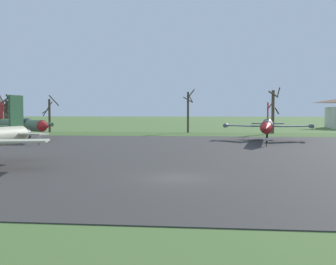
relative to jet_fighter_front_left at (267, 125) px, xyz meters
name	(u,v)px	position (x,y,z in m)	size (l,w,h in m)	color
ground_plane	(176,179)	(-9.99, -29.51, -2.26)	(600.00, 600.00, 0.00)	#4C6B33
asphalt_apron	(187,153)	(-9.99, -14.42, -2.24)	(90.93, 50.28, 0.05)	#383533
grass_verge_strip	(196,134)	(-9.99, 16.72, -2.23)	(150.93, 12.00, 0.06)	#3F5D28
jet_fighter_front_left	(267,125)	(0.00, 0.00, 0.00)	(12.57, 16.41, 5.48)	#565B60
info_placard_front_left	(266,141)	(-1.20, -7.40, -1.59)	(0.58, 0.23, 1.07)	black
jet_fighter_rear_center	(19,124)	(-34.38, -0.52, 0.03)	(13.87, 12.14, 5.51)	#4C6B47
info_placard_rear_center	(39,140)	(-28.26, -7.96, -1.59)	(0.52, 0.21, 1.10)	black
bare_tree_far_left	(5,116)	(-47.14, 19.29, 0.92)	(2.26, 2.26, 6.91)	brown
bare_tree_left_of_center	(7,112)	(-46.85, 19.28, 1.75)	(2.97, 3.44, 7.85)	#42382D
bare_tree_center	(50,114)	(-38.61, 20.37, 1.40)	(3.18, 3.16, 7.28)	#42382D
bare_tree_right_of_center	(188,110)	(-11.57, 21.87, 2.10)	(2.25, 2.38, 8.45)	#42382D
bare_tree_far_right	(273,110)	(4.17, 20.34, 2.10)	(2.34, 2.33, 8.52)	brown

